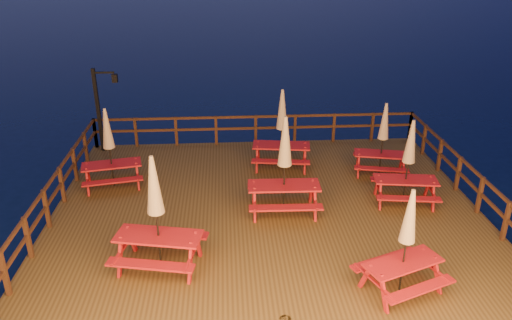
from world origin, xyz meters
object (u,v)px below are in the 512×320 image
object	(u,v)px
picnic_table_0	(383,138)
picnic_table_1	(282,128)
lamp_post	(102,102)
picnic_table_2	(156,212)

from	to	relation	value
picnic_table_0	picnic_table_1	bearing A→B (deg)	179.24
picnic_table_0	picnic_table_1	world-z (taller)	picnic_table_1
lamp_post	picnic_table_1	distance (m)	6.39
picnic_table_0	picnic_table_2	xyz separation A→B (m)	(-6.55, -4.60, 0.21)
picnic_table_0	picnic_table_1	xyz separation A→B (m)	(-3.14, 0.73, 0.15)
picnic_table_1	picnic_table_2	size ratio (longest dim) A/B	0.95
picnic_table_1	picnic_table_2	distance (m)	6.32
lamp_post	picnic_table_2	world-z (taller)	lamp_post
lamp_post	picnic_table_0	size ratio (longest dim) A/B	1.25
picnic_table_1	picnic_table_2	world-z (taller)	picnic_table_2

